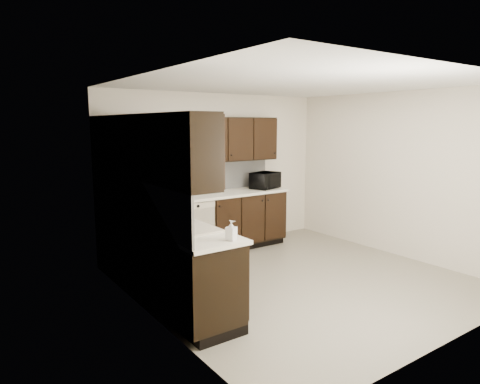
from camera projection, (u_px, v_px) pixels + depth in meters
name	position (u px, v px, depth m)	size (l,w,h in m)	color
floor	(299.00, 280.00, 5.58)	(4.00, 4.00, 0.00)	gray
ceiling	(303.00, 83.00, 5.19)	(4.00, 4.00, 0.00)	white
wall_back	(216.00, 171.00, 7.00)	(4.00, 0.02, 2.50)	beige
wall_left	(153.00, 202.00, 4.25)	(0.02, 4.00, 2.50)	beige
wall_right	(397.00, 175.00, 6.52)	(0.02, 4.00, 2.50)	beige
wall_front	(457.00, 212.00, 3.77)	(4.00, 0.02, 2.50)	beige
lower_cabinets	(189.00, 242.00, 5.84)	(3.00, 2.80, 0.90)	black
countertop	(188.00, 206.00, 5.76)	(3.03, 2.83, 0.04)	white
backsplash	(167.00, 186.00, 5.77)	(3.00, 2.80, 0.48)	#ADACA9
upper_cabinets	(177.00, 143.00, 5.65)	(3.00, 2.80, 0.70)	black
dishwasher	(198.00, 226.00, 6.24)	(0.58, 0.04, 0.78)	beige
sink	(183.00, 233.00, 4.48)	(0.54, 0.82, 0.42)	beige
microwave	(265.00, 180.00, 7.18)	(0.49, 0.33, 0.27)	black
soap_bottle_a	(231.00, 230.00, 3.98)	(0.08, 0.09, 0.19)	gray
soap_bottle_b	(184.00, 220.00, 4.22)	(0.10, 0.10, 0.27)	gray
toaster_oven	(118.00, 196.00, 5.83)	(0.34, 0.25, 0.21)	silver
storage_bin	(144.00, 203.00, 5.37)	(0.45, 0.33, 0.18)	white
blue_pitcher	(179.00, 213.00, 4.59)	(0.17, 0.17, 0.25)	navy
teal_tumbler	(151.00, 200.00, 5.56)	(0.08, 0.08, 0.19)	#0C8678
paper_towel_roll	(140.00, 195.00, 5.60)	(0.14, 0.14, 0.31)	silver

